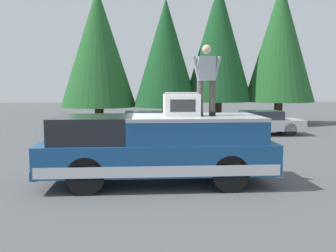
{
  "coord_description": "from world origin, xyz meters",
  "views": [
    {
      "loc": [
        -9.49,
        0.33,
        2.38
      ],
      "look_at": [
        0.29,
        -0.37,
        1.35
      ],
      "focal_mm": 41.58,
      "sensor_mm": 36.0,
      "label": 1
    }
  ],
  "objects_px": {
    "compressor_unit": "(181,104)",
    "parked_car_silver": "(259,123)",
    "pickup_truck": "(157,148)",
    "person_on_truck_bed": "(206,78)",
    "parked_car_navy": "(144,124)"
  },
  "relations": [
    {
      "from": "pickup_truck",
      "to": "parked_car_navy",
      "type": "bearing_deg",
      "value": 1.63
    },
    {
      "from": "pickup_truck",
      "to": "compressor_unit",
      "type": "bearing_deg",
      "value": -94.59
    },
    {
      "from": "pickup_truck",
      "to": "compressor_unit",
      "type": "height_order",
      "value": "compressor_unit"
    },
    {
      "from": "compressor_unit",
      "to": "pickup_truck",
      "type": "bearing_deg",
      "value": 85.41
    },
    {
      "from": "pickup_truck",
      "to": "compressor_unit",
      "type": "xyz_separation_m",
      "value": [
        -0.05,
        -0.58,
        1.05
      ]
    },
    {
      "from": "parked_car_silver",
      "to": "parked_car_navy",
      "type": "xyz_separation_m",
      "value": [
        -0.02,
        5.56,
        0.0
      ]
    },
    {
      "from": "compressor_unit",
      "to": "person_on_truck_bed",
      "type": "distance_m",
      "value": 0.87
    },
    {
      "from": "pickup_truck",
      "to": "person_on_truck_bed",
      "type": "xyz_separation_m",
      "value": [
        0.02,
        -1.18,
        1.68
      ]
    },
    {
      "from": "parked_car_silver",
      "to": "parked_car_navy",
      "type": "bearing_deg",
      "value": 90.18
    },
    {
      "from": "person_on_truck_bed",
      "to": "parked_car_navy",
      "type": "height_order",
      "value": "person_on_truck_bed"
    },
    {
      "from": "compressor_unit",
      "to": "parked_car_silver",
      "type": "height_order",
      "value": "compressor_unit"
    },
    {
      "from": "parked_car_navy",
      "to": "pickup_truck",
      "type": "bearing_deg",
      "value": -178.37
    },
    {
      "from": "person_on_truck_bed",
      "to": "pickup_truck",
      "type": "bearing_deg",
      "value": 91.14
    },
    {
      "from": "person_on_truck_bed",
      "to": "parked_car_silver",
      "type": "height_order",
      "value": "person_on_truck_bed"
    },
    {
      "from": "pickup_truck",
      "to": "parked_car_navy",
      "type": "xyz_separation_m",
      "value": [
        8.97,
        0.26,
        -0.29
      ]
    }
  ]
}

